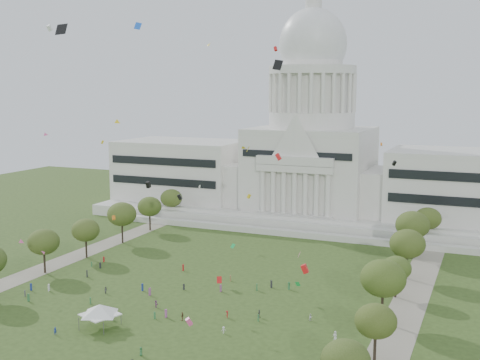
% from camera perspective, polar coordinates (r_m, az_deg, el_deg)
% --- Properties ---
extents(ground, '(400.00, 400.00, 0.00)m').
position_cam_1_polar(ground, '(132.40, -7.84, -13.04)').
color(ground, '#32471A').
rests_on(ground, ground).
extents(capitol, '(160.00, 64.50, 91.30)m').
position_cam_1_polar(capitol, '(229.57, 6.72, 1.91)').
color(capitol, silver).
rests_on(capitol, ground).
extents(path_left, '(8.00, 160.00, 0.04)m').
position_cam_1_polar(path_left, '(182.18, -16.08, -7.25)').
color(path_left, gray).
rests_on(path_left, ground).
extents(path_right, '(8.00, 160.00, 0.04)m').
position_cam_1_polar(path_right, '(144.63, 15.67, -11.38)').
color(path_right, gray).
rests_on(path_right, ground).
extents(row_tree_r_0, '(7.67, 7.67, 10.91)m').
position_cam_1_polar(row_tree_r_0, '(96.81, 9.98, -16.49)').
color(row_tree_r_0, black).
rests_on(row_tree_r_0, ground).
extents(row_tree_r_1, '(7.58, 7.58, 10.78)m').
position_cam_1_polar(row_tree_r_1, '(112.74, 12.75, -12.92)').
color(row_tree_r_1, black).
rests_on(row_tree_r_1, ground).
extents(row_tree_l_2, '(8.42, 8.42, 11.97)m').
position_cam_1_polar(row_tree_l_2, '(168.85, -18.13, -5.60)').
color(row_tree_l_2, black).
rests_on(row_tree_l_2, ground).
extents(row_tree_r_2, '(9.55, 9.55, 13.58)m').
position_cam_1_polar(row_tree_r_2, '(130.27, 13.42, -9.05)').
color(row_tree_r_2, black).
rests_on(row_tree_r_2, ground).
extents(row_tree_l_3, '(8.12, 8.12, 11.55)m').
position_cam_1_polar(row_tree_l_3, '(180.77, -14.43, -4.62)').
color(row_tree_l_3, black).
rests_on(row_tree_l_3, ground).
extents(row_tree_r_3, '(7.01, 7.01, 9.98)m').
position_cam_1_polar(row_tree_r_3, '(147.13, 14.61, -8.10)').
color(row_tree_r_3, black).
rests_on(row_tree_r_3, ground).
extents(row_tree_l_4, '(9.29, 9.29, 13.21)m').
position_cam_1_polar(row_tree_l_4, '(195.14, -11.15, -3.20)').
color(row_tree_l_4, black).
rests_on(row_tree_l_4, ground).
extents(row_tree_r_4, '(9.19, 9.19, 13.06)m').
position_cam_1_polar(row_tree_r_4, '(161.39, 15.60, -5.85)').
color(row_tree_r_4, black).
rests_on(row_tree_r_4, ground).
extents(row_tree_l_5, '(8.33, 8.33, 11.85)m').
position_cam_1_polar(row_tree_l_5, '(211.22, -8.57, -2.51)').
color(row_tree_l_5, black).
rests_on(row_tree_l_5, ground).
extents(row_tree_r_5, '(9.82, 9.82, 13.96)m').
position_cam_1_polar(row_tree_r_5, '(180.88, 16.05, -4.12)').
color(row_tree_r_5, black).
rests_on(row_tree_r_5, ground).
extents(row_tree_l_6, '(8.19, 8.19, 11.64)m').
position_cam_1_polar(row_tree_l_6, '(227.40, -6.53, -1.72)').
color(row_tree_l_6, black).
rests_on(row_tree_l_6, ground).
extents(row_tree_r_6, '(8.42, 8.42, 11.97)m').
position_cam_1_polar(row_tree_r_6, '(198.37, 17.39, -3.50)').
color(row_tree_r_6, black).
rests_on(row_tree_r_6, ground).
extents(event_tent, '(11.71, 11.71, 5.09)m').
position_cam_1_polar(event_tent, '(129.38, -13.15, -11.84)').
color(event_tent, '#4C4C4C').
rests_on(event_tent, ground).
extents(person_0, '(1.04, 0.87, 1.81)m').
position_cam_1_polar(person_0, '(122.86, 9.01, -14.37)').
color(person_0, silver).
rests_on(person_0, ground).
extents(person_2, '(0.86, 0.85, 1.54)m').
position_cam_1_polar(person_2, '(131.50, 6.73, -12.81)').
color(person_2, silver).
rests_on(person_2, ground).
extents(person_3, '(0.69, 1.09, 1.58)m').
position_cam_1_polar(person_3, '(132.26, -1.24, -12.61)').
color(person_3, '#B21E1E').
rests_on(person_3, ground).
extents(person_4, '(0.80, 1.19, 1.87)m').
position_cam_1_polar(person_4, '(131.37, -5.49, -12.73)').
color(person_4, olive).
rests_on(person_4, ground).
extents(person_5, '(1.53, 1.49, 1.66)m').
position_cam_1_polar(person_5, '(139.33, -7.96, -11.56)').
color(person_5, '#994C8C').
rests_on(person_5, ground).
extents(person_6, '(0.68, 0.90, 1.64)m').
position_cam_1_polar(person_6, '(116.53, -9.38, -15.73)').
color(person_6, '#33723F').
rests_on(person_6, ground).
extents(person_7, '(0.67, 0.71, 1.58)m').
position_cam_1_polar(person_7, '(129.32, -17.13, -13.51)').
color(person_7, navy).
rests_on(person_7, ground).
extents(person_8, '(1.01, 0.91, 1.76)m').
position_cam_1_polar(person_8, '(150.36, -12.59, -10.14)').
color(person_8, '#4C4C51').
rests_on(person_8, ground).
extents(person_9, '(1.05, 0.96, 1.47)m').
position_cam_1_polar(person_9, '(124.49, -1.57, -14.03)').
color(person_9, silver).
rests_on(person_9, ground).
extents(person_10, '(0.73, 1.11, 1.77)m').
position_cam_1_polar(person_10, '(132.46, 1.83, -12.54)').
color(person_10, '#4C4C51').
rests_on(person_10, ground).
extents(distant_crowd, '(58.78, 36.86, 1.89)m').
position_cam_1_polar(distant_crowd, '(150.26, -8.75, -10.05)').
color(distant_crowd, '#33723F').
rests_on(distant_crowd, ground).
extents(kite_swarm, '(86.59, 104.71, 62.67)m').
position_cam_1_polar(kite_swarm, '(131.71, -7.31, 0.41)').
color(kite_swarm, orange).
rests_on(kite_swarm, ground).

